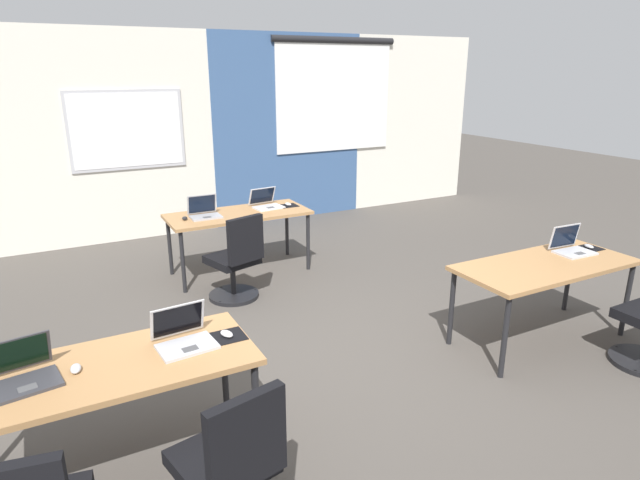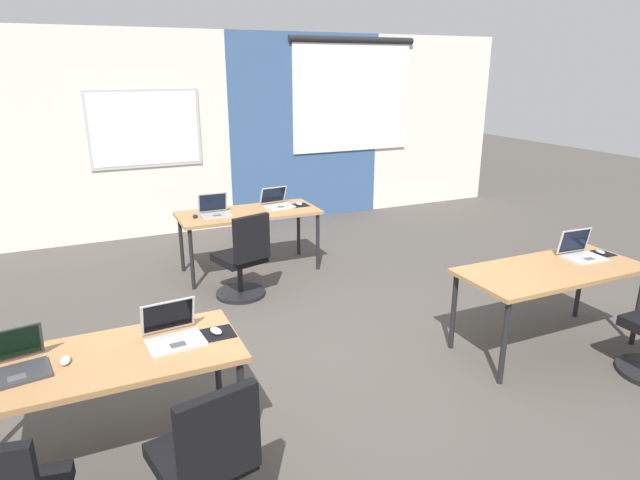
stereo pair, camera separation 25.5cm
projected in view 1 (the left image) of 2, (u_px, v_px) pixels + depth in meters
ground_plane at (331, 355)px, 4.49m from camera, size 24.00×24.00×0.00m
back_wall_assembly at (191, 133)px, 7.60m from camera, size 10.00×0.27×2.80m
desk_near_left at (111, 374)px, 3.00m from camera, size 1.60×0.70×0.72m
desk_near_right at (545, 270)px, 4.56m from camera, size 1.60×0.70×0.72m
desk_far_center at (238, 218)px, 6.14m from camera, size 1.60×0.70×0.72m
laptop_near_left_inner at (184, 337)px, 3.19m from camera, size 0.35×0.32×0.23m
mousepad_near_left_inner at (227, 336)px, 3.29m from camera, size 0.22×0.19×0.00m
mouse_near_left_inner at (227, 334)px, 3.29m from camera, size 0.09×0.11×0.03m
chair_near_left_inner at (230, 476)px, 2.64m from camera, size 0.52×0.58×0.92m
laptop_far_right at (266, 203)px, 6.34m from camera, size 0.36×0.35×0.22m
mousepad_far_right at (288, 206)px, 6.42m from camera, size 0.22×0.19×0.00m
mouse_far_right at (288, 204)px, 6.41m from camera, size 0.07×0.11×0.03m
laptop_near_left_end at (23, 374)px, 2.81m from camera, size 0.37×0.35×0.23m
mouse_near_left_end at (76, 369)px, 2.92m from camera, size 0.07×0.11×0.03m
laptop_near_right_end at (571, 247)px, 4.79m from camera, size 0.34×0.29×0.24m
mousepad_near_right_end at (589, 248)px, 4.91m from camera, size 0.22×0.19×0.00m
mouse_near_right_end at (589, 246)px, 4.90m from camera, size 0.07×0.11×0.03m
laptop_far_left at (204, 212)px, 5.94m from camera, size 0.33×0.28×0.23m
mouse_far_left at (185, 218)px, 5.83m from camera, size 0.08×0.11×0.03m
chair_far_left at (236, 265)px, 5.47m from camera, size 0.55×0.60×0.92m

